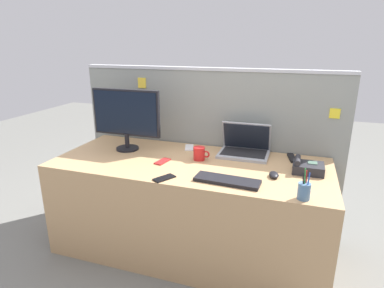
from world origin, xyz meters
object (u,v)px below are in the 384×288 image
at_px(cell_phone_black_slab, 164,178).
at_px(coffee_mug, 199,153).
at_px(pen_cup, 304,191).
at_px(keyboard_main, 227,180).
at_px(computer_mouse_right_hand, 274,175).
at_px(desktop_monitor, 126,115).
at_px(laptop, 245,147).
at_px(desk_phone, 307,167).
at_px(cell_phone_white_slab, 189,147).
at_px(cell_phone_red_case, 163,161).
at_px(tv_remote, 292,158).

xyz_separation_m(cell_phone_black_slab, coffee_mug, (0.11, 0.40, 0.04)).
bearing_deg(pen_cup, keyboard_main, 168.78).
height_order(computer_mouse_right_hand, coffee_mug, coffee_mug).
relative_size(desktop_monitor, keyboard_main, 1.40).
relative_size(laptop, desk_phone, 1.88).
bearing_deg(keyboard_main, desk_phone, 38.02).
distance_m(desktop_monitor, keyboard_main, 1.01).
bearing_deg(cell_phone_white_slab, cell_phone_red_case, -119.43).
distance_m(tv_remote, coffee_mug, 0.68).
distance_m(desktop_monitor, computer_mouse_right_hand, 1.21).
bearing_deg(cell_phone_white_slab, desktop_monitor, -175.67).
height_order(desktop_monitor, keyboard_main, desktop_monitor).
bearing_deg(desktop_monitor, keyboard_main, -22.75).
bearing_deg(keyboard_main, coffee_mug, 134.32).
distance_m(cell_phone_black_slab, coffee_mug, 0.42).
bearing_deg(cell_phone_red_case, cell_phone_white_slab, 88.60).
bearing_deg(pen_cup, laptop, 124.12).
bearing_deg(cell_phone_red_case, coffee_mug, 39.28).
bearing_deg(coffee_mug, cell_phone_red_case, -151.57).
bearing_deg(desktop_monitor, tv_remote, 7.80).
bearing_deg(desktop_monitor, cell_phone_white_slab, 21.51).
distance_m(laptop, coffee_mug, 0.37).
distance_m(cell_phone_red_case, tv_remote, 0.95).
bearing_deg(coffee_mug, cell_phone_black_slab, -105.21).
height_order(keyboard_main, cell_phone_black_slab, keyboard_main).
distance_m(desk_phone, cell_phone_black_slab, 0.94).
relative_size(cell_phone_black_slab, tv_remote, 0.84).
bearing_deg(keyboard_main, pen_cup, -7.73).
height_order(desktop_monitor, laptop, desktop_monitor).
xyz_separation_m(cell_phone_red_case, coffee_mug, (0.24, 0.13, 0.04)).
bearing_deg(coffee_mug, laptop, 38.18).
bearing_deg(cell_phone_white_slab, desk_phone, -31.85).
bearing_deg(coffee_mug, desktop_monitor, 175.10).
relative_size(cell_phone_black_slab, coffee_mug, 1.17).
distance_m(cell_phone_black_slab, tv_remote, 0.98).
xyz_separation_m(laptop, desk_phone, (0.46, -0.23, -0.02)).
distance_m(desk_phone, computer_mouse_right_hand, 0.25).
distance_m(desk_phone, cell_phone_red_case, 0.99).
bearing_deg(desktop_monitor, laptop, 10.94).
bearing_deg(desktop_monitor, cell_phone_black_slab, -41.58).
distance_m(desktop_monitor, coffee_mug, 0.66).
bearing_deg(coffee_mug, cell_phone_white_slab, 124.23).
distance_m(desk_phone, coffee_mug, 0.75).
height_order(laptop, cell_phone_white_slab, laptop).
relative_size(keyboard_main, cell_phone_red_case, 2.98).
xyz_separation_m(desktop_monitor, laptop, (0.91, 0.18, -0.22)).
relative_size(laptop, pen_cup, 2.02).
relative_size(laptop, computer_mouse_right_hand, 3.71).
bearing_deg(desktop_monitor, computer_mouse_right_hand, -10.05).
bearing_deg(laptop, desktop_monitor, -169.06).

